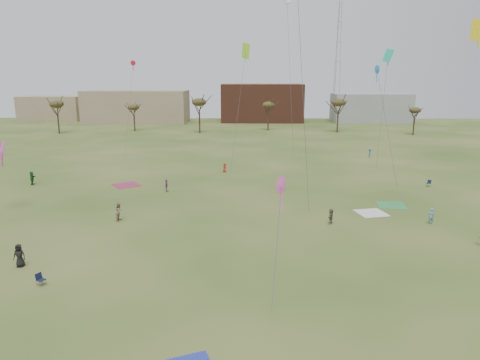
{
  "coord_description": "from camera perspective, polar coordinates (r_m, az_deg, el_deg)",
  "views": [
    {
      "loc": [
        0.73,
        -24.63,
        14.19
      ],
      "look_at": [
        0.0,
        12.0,
        5.5
      ],
      "focal_mm": 32.56,
      "sensor_mm": 36.0,
      "label": 1
    }
  ],
  "objects": [
    {
      "name": "ground",
      "position": [
        28.44,
        -0.5,
        -16.59
      ],
      "size": [
        260.0,
        260.0,
        0.0
      ],
      "primitive_type": "plane",
      "color": "#2C4C17",
      "rests_on": "ground"
    },
    {
      "name": "spectator_fore_b",
      "position": [
        45.72,
        -15.53,
        -4.0
      ],
      "size": [
        0.81,
        0.99,
        1.88
      ],
      "primitive_type": "imported",
      "rotation": [
        0.0,
        0.0,
        1.46
      ],
      "color": "#977C60",
      "rests_on": "ground"
    },
    {
      "name": "spectator_fore_c",
      "position": [
        44.15,
        11.82,
        -4.65
      ],
      "size": [
        0.8,
        1.49,
        1.53
      ],
      "primitive_type": "imported",
      "rotation": [
        0.0,
        0.0,
        4.45
      ],
      "color": "brown",
      "rests_on": "ground"
    },
    {
      "name": "flyer_mid_a",
      "position": [
        37.7,
        -26.94,
        -8.81
      ],
      "size": [
        0.94,
        0.65,
        1.82
      ],
      "primitive_type": "imported",
      "rotation": [
        0.0,
        0.0,
        0.08
      ],
      "color": "black",
      "rests_on": "ground"
    },
    {
      "name": "flyer_mid_c",
      "position": [
        47.06,
        23.75,
        -4.35
      ],
      "size": [
        0.59,
        0.39,
        1.61
      ],
      "primitive_type": "imported",
      "rotation": [
        0.0,
        0.0,
        3.16
      ],
      "color": "#6890AE",
      "rests_on": "ground"
    },
    {
      "name": "spectator_mid_d",
      "position": [
        55.86,
        -9.61,
        -0.72
      ],
      "size": [
        0.53,
        0.99,
        1.6
      ],
      "primitive_type": "imported",
      "rotation": [
        0.0,
        0.0,
        1.73
      ],
      "color": "#A04295",
      "rests_on": "ground"
    },
    {
      "name": "spectator_mid_e",
      "position": [
        55.82,
        5.61,
        -0.54
      ],
      "size": [
        1.03,
        0.95,
        1.71
      ],
      "primitive_type": "imported",
      "rotation": [
        0.0,
        0.0,
        5.83
      ],
      "color": "silver",
      "rests_on": "ground"
    },
    {
      "name": "flyer_far_a",
      "position": [
        64.98,
        -25.6,
        0.22
      ],
      "size": [
        0.82,
        1.76,
        1.82
      ],
      "primitive_type": "imported",
      "rotation": [
        0.0,
        0.0,
        1.75
      ],
      "color": "#236321",
      "rests_on": "ground"
    },
    {
      "name": "flyer_far_b",
      "position": [
        66.48,
        -2.04,
        1.63
      ],
      "size": [
        0.72,
        0.82,
        1.41
      ],
      "primitive_type": "imported",
      "rotation": [
        0.0,
        0.0,
        1.09
      ],
      "color": "red",
      "rests_on": "ground"
    },
    {
      "name": "flyer_far_c",
      "position": [
        82.34,
        16.6,
        3.41
      ],
      "size": [
        1.0,
        1.16,
        1.55
      ],
      "primitive_type": "imported",
      "rotation": [
        0.0,
        0.0,
        4.19
      ],
      "color": "#1F6291",
      "rests_on": "ground"
    },
    {
      "name": "blanket_cream",
      "position": [
        48.75,
        16.83,
        -4.17
      ],
      "size": [
        3.51,
        3.51,
        0.03
      ],
      "primitive_type": "cube",
      "rotation": [
        0.0,
        0.0,
        1.8
      ],
      "color": "white",
      "rests_on": "ground"
    },
    {
      "name": "blanket_plum",
      "position": [
        60.53,
        -14.65,
        -0.65
      ],
      "size": [
        4.52,
        4.52,
        0.03
      ],
      "primitive_type": "cube",
      "rotation": [
        0.0,
        0.0,
        0.63
      ],
      "color": "#9B2F50",
      "rests_on": "ground"
    },
    {
      "name": "blanket_olive",
      "position": [
        52.33,
        19.23,
        -3.15
      ],
      "size": [
        3.46,
        3.46,
        0.03
      ],
      "primitive_type": "cube",
      "rotation": [
        0.0,
        0.0,
        3.01
      ],
      "color": "#36944B",
      "rests_on": "ground"
    },
    {
      "name": "camp_chair_left",
      "position": [
        34.13,
        -24.62,
        -12.04
      ],
      "size": [
        0.72,
        0.7,
        0.87
      ],
      "rotation": [
        0.0,
        0.0,
        1.07
      ],
      "color": "#121733",
      "rests_on": "ground"
    },
    {
      "name": "camp_chair_right",
      "position": [
        63.04,
        23.45,
        -0.55
      ],
      "size": [
        0.74,
        0.74,
        0.87
      ],
      "rotation": [
        0.0,
        0.0,
        5.44
      ],
      "color": "#121F34",
      "rests_on": "ground"
    },
    {
      "name": "kites_aloft",
      "position": [
        53.66,
        3.67,
        20.43
      ],
      "size": [
        49.76,
        65.81,
        27.54
      ],
      "color": "#FF50C3",
      "rests_on": "ground"
    },
    {
      "name": "tree_line",
      "position": [
        104.06,
        -0.84,
        9.43
      ],
      "size": [
        117.44,
        49.32,
        8.91
      ],
      "color": "#3A2B1E",
      "rests_on": "ground"
    },
    {
      "name": "building_tan",
      "position": [
        144.43,
        -13.36,
        9.34
      ],
      "size": [
        32.0,
        14.0,
        10.0
      ],
      "primitive_type": "cube",
      "color": "#937F60",
      "rests_on": "ground"
    },
    {
      "name": "building_brick",
      "position": [
        144.93,
        2.88,
        10.09
      ],
      "size": [
        26.0,
        16.0,
        12.0
      ],
      "primitive_type": "cube",
      "color": "brown",
      "rests_on": "ground"
    },
    {
      "name": "building_grey",
      "position": [
        148.26,
        16.72,
        9.04
      ],
      "size": [
        24.0,
        12.0,
        9.0
      ],
      "primitive_type": "cube",
      "color": "gray",
      "rests_on": "ground"
    },
    {
      "name": "building_tan_west",
      "position": [
        161.02,
        -23.23,
        8.65
      ],
      "size": [
        20.0,
        12.0,
        8.0
      ],
      "primitive_type": "cube",
      "color": "#937F60",
      "rests_on": "ground"
    },
    {
      "name": "radio_tower",
      "position": [
        152.55,
        12.64,
        14.92
      ],
      "size": [
        1.51,
        1.72,
        41.0
      ],
      "color": "#9EA3A8",
      "rests_on": "ground"
    }
  ]
}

